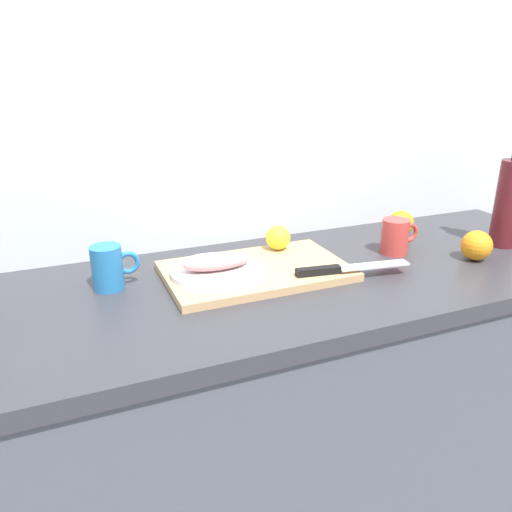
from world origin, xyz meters
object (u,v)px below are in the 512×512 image
at_px(chef_knife, 339,269).
at_px(coffee_mug_1, 109,267).
at_px(orange_0, 477,246).
at_px(coffee_mug_0, 396,236).
at_px(fish_fillet, 217,261).
at_px(wine_bottle, 509,201).
at_px(lemon_0, 278,238).
at_px(white_plate, 217,271).
at_px(cutting_board, 256,271).

xyz_separation_m(chef_knife, coffee_mug_1, (-0.52, 0.16, 0.02)).
bearing_deg(orange_0, coffee_mug_0, 142.90).
bearing_deg(fish_fillet, coffee_mug_0, 0.27).
height_order(chef_knife, coffee_mug_1, coffee_mug_1).
relative_size(chef_knife, coffee_mug_1, 2.62).
bearing_deg(fish_fillet, wine_bottle, -4.33).
distance_m(wine_bottle, orange_0, 0.19).
bearing_deg(wine_bottle, coffee_mug_1, 173.37).
relative_size(fish_fillet, coffee_mug_0, 1.47).
distance_m(coffee_mug_0, orange_0, 0.21).
height_order(lemon_0, coffee_mug_0, coffee_mug_0).
distance_m(white_plate, fish_fillet, 0.03).
bearing_deg(fish_fillet, cutting_board, 3.11).
xyz_separation_m(fish_fillet, lemon_0, (0.21, 0.10, 0.00)).
distance_m(lemon_0, wine_bottle, 0.66).
bearing_deg(coffee_mug_1, lemon_0, 5.22).
height_order(fish_fillet, coffee_mug_0, coffee_mug_0).
bearing_deg(coffee_mug_1, fish_fillet, -14.44).
bearing_deg(chef_knife, fish_fillet, 168.09).
bearing_deg(cutting_board, chef_knife, -31.61).
distance_m(cutting_board, white_plate, 0.10).
bearing_deg(cutting_board, orange_0, -12.52).
xyz_separation_m(cutting_board, lemon_0, (0.11, 0.10, 0.04)).
bearing_deg(coffee_mug_0, cutting_board, 179.57).
bearing_deg(cutting_board, white_plate, -176.89).
bearing_deg(wine_bottle, chef_knife, -176.31).
bearing_deg(lemon_0, cutting_board, -137.01).
height_order(fish_fillet, chef_knife, fish_fillet).
bearing_deg(orange_0, chef_knife, 176.78).
distance_m(white_plate, coffee_mug_1, 0.25).
bearing_deg(orange_0, white_plate, 169.76).
xyz_separation_m(chef_knife, wine_bottle, (0.57, 0.04, 0.10)).
height_order(white_plate, wine_bottle, wine_bottle).
bearing_deg(chef_knife, white_plate, 168.09).
distance_m(coffee_mug_0, coffee_mug_1, 0.76).
distance_m(white_plate, orange_0, 0.70).
bearing_deg(orange_0, cutting_board, 167.48).
distance_m(wine_bottle, coffee_mug_0, 0.34).
xyz_separation_m(fish_fillet, coffee_mug_1, (-0.24, 0.06, -0.00)).
xyz_separation_m(fish_fillet, orange_0, (0.68, -0.12, -0.01)).
height_order(cutting_board, orange_0, orange_0).
xyz_separation_m(chef_knife, lemon_0, (-0.07, 0.20, 0.02)).
bearing_deg(fish_fillet, white_plate, 90.00).
bearing_deg(wine_bottle, lemon_0, 165.26).
xyz_separation_m(coffee_mug_0, coffee_mug_1, (-0.76, 0.06, 0.00)).
distance_m(chef_knife, coffee_mug_0, 0.26).
bearing_deg(wine_bottle, white_plate, 175.67).
relative_size(lemon_0, orange_0, 0.83).
height_order(chef_knife, coffee_mug_0, coffee_mug_0).
height_order(cutting_board, wine_bottle, wine_bottle).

